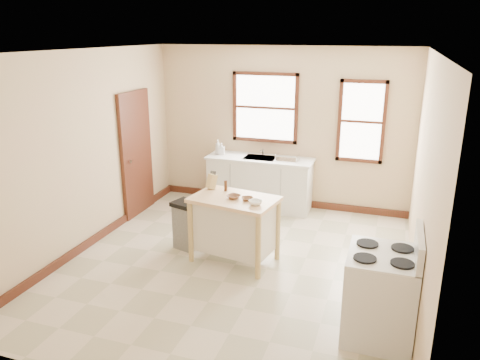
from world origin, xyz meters
name	(u,v)px	position (x,y,z in m)	size (l,w,h in m)	color
floor	(235,264)	(0.00, 0.00, 0.00)	(5.00, 5.00, 0.00)	beige
ceiling	(234,51)	(0.00, 0.00, 2.80)	(5.00, 5.00, 0.00)	white
wall_back	(282,128)	(0.00, 2.50, 1.40)	(4.50, 0.04, 2.80)	tan
wall_left	(85,152)	(-2.25, 0.00, 1.40)	(0.04, 5.00, 2.80)	tan
wall_right	(424,183)	(2.25, 0.00, 1.40)	(0.04, 5.00, 2.80)	tan
window_main	(265,108)	(-0.30, 2.48, 1.75)	(1.17, 0.06, 1.22)	#3D2210
window_side	(361,122)	(1.35, 2.48, 1.60)	(0.77, 0.06, 1.37)	#3D2210
door_left	(136,154)	(-2.21, 1.30, 1.05)	(0.06, 0.90, 2.10)	#3D2210
baseboard_back	(279,201)	(0.00, 2.47, 0.06)	(4.50, 0.04, 0.12)	#3D2210
baseboard_left	(95,238)	(-2.22, 0.00, 0.06)	(0.04, 5.00, 0.12)	#3D2210
sink_counter	(260,183)	(-0.30, 2.20, 0.46)	(1.86, 0.62, 0.92)	silver
faucet	(263,149)	(-0.30, 2.38, 1.03)	(0.03, 0.03, 0.22)	silver
soap_bottle_a	(218,147)	(-1.08, 2.20, 1.05)	(0.10, 0.10, 0.26)	#B2B2B2
soap_bottle_b	(222,149)	(-1.01, 2.19, 1.02)	(0.09, 0.10, 0.21)	#B2B2B2
dish_rack	(287,158)	(0.20, 2.16, 0.97)	(0.37, 0.28, 0.09)	silver
kitchen_island	(234,229)	(-0.05, 0.12, 0.46)	(1.12, 0.71, 0.91)	#FAC893
knife_block	(212,182)	(-0.48, 0.38, 1.01)	(0.10, 0.10, 0.20)	tan
pepper_grinder	(226,186)	(-0.26, 0.35, 0.99)	(0.04, 0.04, 0.15)	#472613
bowl_a	(234,197)	(-0.06, 0.10, 0.94)	(0.18, 0.18, 0.04)	brown
bowl_b	(247,199)	(0.14, 0.09, 0.93)	(0.15, 0.15, 0.04)	brown
bowl_c	(255,203)	(0.29, -0.03, 0.94)	(0.17, 0.17, 0.05)	white
trash_bin	(187,225)	(-0.83, 0.27, 0.35)	(0.36, 0.31, 0.71)	gray
gas_stove	(381,283)	(1.90, -0.98, 0.60)	(0.75, 0.76, 1.20)	silver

